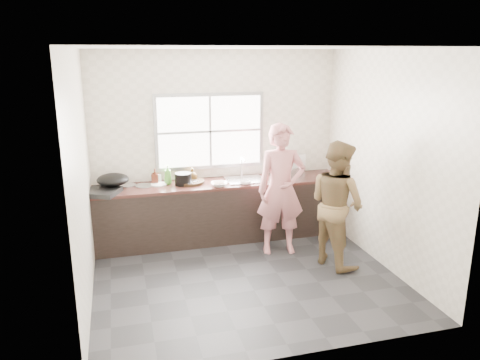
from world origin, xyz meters
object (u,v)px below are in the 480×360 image
object	(u,v)px
woman	(281,194)
cutting_board	(190,182)
bowl_held	(245,182)
glass_jar	(159,178)
person_side	(337,204)
bottle_brown_tall	(155,177)
plate_food	(159,184)
pot_lid_right	(145,186)
bottle_green	(168,174)
wok	(113,180)
bowl_crabs	(279,178)
burner	(102,192)
black_pot	(183,179)
bottle_brown_short	(192,175)
dish_rack	(287,165)
pot_lid_left	(128,185)
bowl_mince	(219,184)

from	to	relation	value
woman	cutting_board	distance (m)	1.32
bowl_held	glass_jar	size ratio (longest dim) A/B	1.88
person_side	bottle_brown_tall	xyz separation A→B (m)	(-2.14, 1.36, 0.15)
plate_food	pot_lid_right	distance (m)	0.19
woman	pot_lid_right	distance (m)	1.89
cutting_board	bottle_green	bearing A→B (deg)	172.33
glass_jar	wok	xyz separation A→B (m)	(-0.63, -0.24, 0.09)
bowl_crabs	burner	world-z (taller)	bowl_crabs
black_pot	woman	bearing A→B (deg)	-28.57
woman	bottle_green	bearing A→B (deg)	159.96
black_pot	bottle_brown_short	xyz separation A→B (m)	(0.16, 0.16, 0.00)
glass_jar	dish_rack	distance (m)	1.91
woman	wok	world-z (taller)	woman
burner	dish_rack	world-z (taller)	dish_rack
pot_lid_right	person_side	bearing A→B (deg)	-28.75
bottle_brown_short	glass_jar	world-z (taller)	bottle_brown_short
bowl_held	black_pot	size ratio (longest dim) A/B	0.88
bowl_crabs	bottle_brown_tall	distance (m)	1.78
cutting_board	glass_jar	xyz separation A→B (m)	(-0.42, 0.18, 0.03)
bowl_held	bottle_brown_tall	size ratio (longest dim) A/B	1.06
bowl_crabs	pot_lid_left	distance (m)	2.16
cutting_board	dish_rack	bearing A→B (deg)	1.24
burner	dish_rack	distance (m)	2.69
bottle_brown_tall	bottle_brown_short	bearing A→B (deg)	-1.53
wok	bottle_green	bearing A→B (deg)	7.28
bottle_brown_short	dish_rack	size ratio (longest dim) A/B	0.40
pot_lid_right	burner	bearing A→B (deg)	-156.20
bowl_mince	black_pot	xyz separation A→B (m)	(-0.47, 0.21, 0.06)
woman	bottle_brown_short	world-z (taller)	woman
bowl_held	plate_food	bearing A→B (deg)	166.43
woman	dish_rack	size ratio (longest dim) A/B	3.74
bowl_held	dish_rack	distance (m)	0.80
black_pot	burner	bearing A→B (deg)	-170.44
bottle_brown_tall	bowl_crabs	bearing A→B (deg)	-8.71
bottle_green	bottle_brown_short	xyz separation A→B (m)	(0.36, 0.06, -0.05)
bowl_held	bottle_brown_short	distance (m)	0.78
person_side	bowl_mince	xyz separation A→B (m)	(-1.30, 0.99, 0.08)
wok	bottle_brown_short	bearing A→B (deg)	8.14
person_side	black_pot	xyz separation A→B (m)	(-1.77, 1.19, 0.14)
bowl_crabs	bottle_brown_tall	world-z (taller)	bottle_brown_tall
bowl_held	black_pot	world-z (taller)	black_pot
bowl_mince	bottle_green	world-z (taller)	bottle_green
bowl_mince	bowl_crabs	world-z (taller)	bowl_crabs
wok	cutting_board	bearing A→B (deg)	2.96
bowl_held	bottle_brown_tall	xyz separation A→B (m)	(-1.22, 0.38, 0.06)
bottle_brown_short	wok	xyz separation A→B (m)	(-1.10, -0.16, 0.05)
pot_lid_left	burner	bearing A→B (deg)	-134.80
bowl_held	cutting_board	bearing A→B (deg)	160.68
bowl_crabs	bottle_brown_tall	xyz separation A→B (m)	(-1.76, 0.27, 0.06)
person_side	pot_lid_right	distance (m)	2.62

